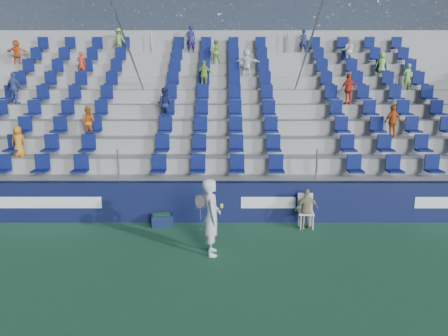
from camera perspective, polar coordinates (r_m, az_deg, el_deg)
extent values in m
plane|color=#29613D|center=(10.25, -1.17, -12.71)|extent=(70.00, 70.00, 0.00)
cube|color=#10153C|center=(12.99, -0.88, -4.42)|extent=(24.00, 0.30, 1.20)
cube|color=white|center=(13.85, -22.11, -4.20)|extent=(3.20, 0.02, 0.34)
cube|color=white|center=(12.90, 5.81, -4.52)|extent=(1.60, 0.02, 0.34)
cube|color=#9A9995|center=(13.54, -0.84, -3.72)|extent=(24.00, 0.85, 1.20)
cube|color=#9A9995|center=(14.30, -0.79, -1.82)|extent=(24.00, 0.85, 1.70)
cube|color=#9A9995|center=(15.07, -0.75, -0.11)|extent=(24.00, 0.85, 2.20)
cube|color=#9A9995|center=(15.85, -0.71, 1.43)|extent=(24.00, 0.85, 2.70)
cube|color=#9A9995|center=(16.65, -0.67, 2.82)|extent=(24.00, 0.85, 3.20)
cube|color=#9A9995|center=(17.45, -0.64, 4.09)|extent=(24.00, 0.85, 3.70)
cube|color=#9A9995|center=(18.26, -0.61, 5.25)|extent=(24.00, 0.85, 4.20)
cube|color=#9A9995|center=(19.07, -0.58, 6.30)|extent=(24.00, 0.85, 4.70)
cube|color=#9A9995|center=(19.90, -0.55, 7.27)|extent=(24.00, 0.85, 5.20)
cube|color=#9A9995|center=(20.53, -0.54, 8.83)|extent=(24.00, 0.50, 6.20)
cube|color=#0D1650|center=(13.31, -0.86, 0.21)|extent=(16.05, 0.50, 0.70)
cube|color=#0D1650|center=(14.06, -0.81, 2.93)|extent=(16.05, 0.50, 0.70)
cube|color=#0D1650|center=(14.83, -0.76, 5.37)|extent=(16.05, 0.50, 0.70)
cube|color=#0D1650|center=(15.62, -0.72, 7.57)|extent=(16.05, 0.50, 0.70)
cube|color=#0D1650|center=(16.44, -0.69, 9.54)|extent=(16.05, 0.50, 0.70)
cube|color=#0D1650|center=(17.27, -0.66, 11.33)|extent=(16.05, 0.50, 0.70)
cube|color=#0D1650|center=(18.12, -0.63, 12.96)|extent=(16.05, 0.50, 0.70)
cube|color=#0D1650|center=(18.98, -0.60, 14.44)|extent=(16.05, 0.50, 0.70)
cube|color=#0D1650|center=(19.86, -0.57, 15.78)|extent=(16.05, 0.50, 0.70)
cylinder|color=gray|center=(16.73, -11.26, 12.10)|extent=(0.06, 7.68, 4.55)
cylinder|color=gray|center=(16.65, 9.92, 12.16)|extent=(0.06, 7.68, 4.55)
imported|color=red|center=(17.01, 15.96, 9.88)|extent=(0.71, 0.48, 1.12)
imported|color=white|center=(18.10, 3.00, 13.58)|extent=(1.07, 0.57, 1.10)
imported|color=orange|center=(15.46, -25.26, 3.16)|extent=(0.50, 0.33, 0.99)
imported|color=#85B147|center=(18.94, -1.11, 14.92)|extent=(0.53, 0.43, 1.02)
imported|color=#435193|center=(18.13, -25.70, 9.35)|extent=(0.74, 0.49, 1.17)
imported|color=#77BA4A|center=(18.62, 22.84, 10.92)|extent=(0.42, 0.34, 1.00)
imported|color=orange|center=(20.86, -25.45, 13.51)|extent=(0.94, 0.32, 1.00)
imported|color=#C76017|center=(15.46, -17.36, 5.76)|extent=(0.52, 0.41, 1.06)
imported|color=#BB3418|center=(18.97, -18.13, 12.77)|extent=(0.36, 0.24, 0.99)
imported|color=#83B046|center=(20.34, -13.49, 15.88)|extent=(0.77, 0.57, 1.05)
imported|color=#CA5017|center=(15.80, 21.17, 5.70)|extent=(0.69, 0.47, 1.09)
imported|color=silver|center=(19.64, 15.89, 14.52)|extent=(0.61, 0.51, 1.12)
imported|color=#87B146|center=(17.24, -2.61, 12.02)|extent=(0.67, 0.30, 1.12)
imported|color=navy|center=(15.70, -7.76, 8.29)|extent=(0.63, 0.53, 1.15)
imported|color=#19234C|center=(20.11, 10.31, 15.97)|extent=(0.37, 0.25, 0.99)
imported|color=#201B53|center=(19.88, -4.36, 16.40)|extent=(0.46, 0.33, 1.15)
imported|color=#86BC4B|center=(19.15, 19.90, 12.62)|extent=(0.54, 0.43, 0.97)
imported|color=silver|center=(10.57, -1.66, -6.41)|extent=(0.53, 0.74, 1.89)
cylinder|color=navy|center=(10.29, -3.10, -6.00)|extent=(0.03, 0.03, 0.28)
torus|color=black|center=(10.20, -3.12, -4.40)|extent=(0.30, 0.17, 0.28)
plane|color=#262626|center=(10.20, -3.12, -4.40)|extent=(0.30, 0.16, 0.29)
sphere|color=#CAEA36|center=(10.28, -0.30, -5.10)|extent=(0.07, 0.07, 0.07)
sphere|color=#CAEA36|center=(10.33, -0.30, -4.84)|extent=(0.07, 0.07, 0.07)
cube|color=white|center=(12.68, 10.68, -5.78)|extent=(0.46, 0.46, 0.04)
cube|color=white|center=(12.79, 10.56, -4.37)|extent=(0.43, 0.07, 0.53)
cylinder|color=white|center=(12.56, 10.00, -7.05)|extent=(0.03, 0.03, 0.43)
cylinder|color=white|center=(12.62, 11.56, -7.02)|extent=(0.03, 0.03, 0.43)
cylinder|color=white|center=(12.88, 9.73, -6.55)|extent=(0.03, 0.03, 0.43)
cylinder|color=white|center=(12.94, 11.26, -6.52)|extent=(0.03, 0.03, 0.43)
imported|color=tan|center=(12.59, 10.74, -5.27)|extent=(0.72, 0.41, 1.16)
cube|color=#0F1737|center=(12.87, -8.15, -6.73)|extent=(0.70, 0.54, 0.33)
cube|color=#1E662D|center=(12.85, -8.16, -6.40)|extent=(0.56, 0.41, 0.20)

